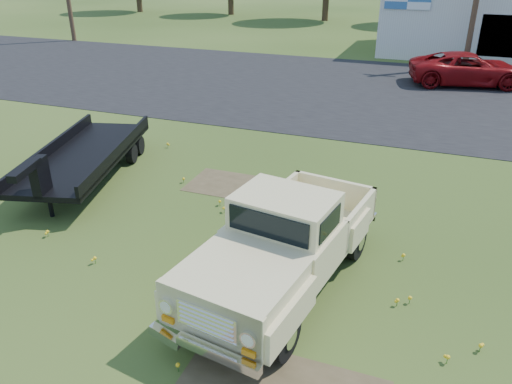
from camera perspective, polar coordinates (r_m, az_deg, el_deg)
ground at (r=10.09m, az=-0.42°, el=-8.73°), size 140.00×140.00×0.00m
asphalt_lot at (r=23.65m, az=12.94°, el=11.15°), size 90.00×14.00×0.02m
dirt_patch_b at (r=13.58m, az=-3.02°, el=0.84°), size 2.20×1.60×0.01m
commercial_building at (r=35.07m, az=26.67°, el=17.30°), size 14.20×8.20×4.15m
vintage_pickup_truck at (r=9.10m, az=3.26°, el=-5.76°), size 2.87×5.56×1.92m
flatbed_trailer at (r=14.41m, az=-18.97°, el=4.40°), size 3.43×6.19×1.60m
red_pickup at (r=26.06m, az=23.09°, el=12.77°), size 5.73×3.58×1.48m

